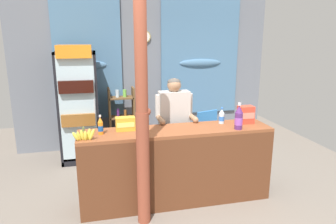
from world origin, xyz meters
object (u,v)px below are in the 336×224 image
object	(u,v)px
drink_fridge	(78,99)
soda_bottle_orange_soda	(101,126)
stall_counter	(178,161)
snack_box_choco_powder	(125,124)
soda_bottle_grape_soda	(239,118)
timber_post	(142,117)
soda_bottle_water	(222,117)
bottle_shelf_rack	(122,119)
banana_bunch	(84,135)
plastic_lawn_chair	(202,129)
shopkeeper	(174,118)
snack_box_crackers	(246,115)

from	to	relation	value
drink_fridge	soda_bottle_orange_soda	xyz separation A→B (m)	(0.34, -1.71, -0.00)
stall_counter	soda_bottle_orange_soda	size ratio (longest dim) A/B	10.27
stall_counter	snack_box_choco_powder	xyz separation A→B (m)	(-0.63, 0.20, 0.48)
soda_bottle_grape_soda	timber_post	bearing A→B (deg)	-170.18
soda_bottle_orange_soda	snack_box_choco_powder	size ratio (longest dim) A/B	1.01
soda_bottle_orange_soda	drink_fridge	bearing A→B (deg)	101.11
soda_bottle_water	snack_box_choco_powder	size ratio (longest dim) A/B	0.93
bottle_shelf_rack	soda_bottle_orange_soda	world-z (taller)	soda_bottle_orange_soda
banana_bunch	plastic_lawn_chair	bearing A→B (deg)	38.82
shopkeeper	soda_bottle_water	world-z (taller)	shopkeeper
soda_bottle_water	snack_box_crackers	distance (m)	0.33
stall_counter	drink_fridge	xyz separation A→B (m)	(-1.27, 1.82, 0.50)
shopkeeper	snack_box_crackers	world-z (taller)	shopkeeper
bottle_shelf_rack	banana_bunch	distance (m)	2.25
drink_fridge	soda_bottle_orange_soda	world-z (taller)	drink_fridge
drink_fridge	bottle_shelf_rack	xyz separation A→B (m)	(0.74, 0.24, -0.45)
snack_box_crackers	snack_box_choco_powder	bearing A→B (deg)	178.70
shopkeeper	stall_counter	bearing A→B (deg)	-99.22
shopkeeper	soda_bottle_grape_soda	distance (m)	0.95
stall_counter	soda_bottle_water	bearing A→B (deg)	18.78
soda_bottle_grape_soda	snack_box_choco_powder	distance (m)	1.41
stall_counter	bottle_shelf_rack	distance (m)	2.13
timber_post	soda_bottle_water	size ratio (longest dim) A/B	12.00
snack_box_crackers	snack_box_choco_powder	distance (m)	1.60
timber_post	shopkeeper	bearing A→B (deg)	56.60
soda_bottle_orange_soda	plastic_lawn_chair	bearing A→B (deg)	38.22
plastic_lawn_chair	snack_box_crackers	xyz separation A→B (m)	(0.11, -1.36, 0.60)
soda_bottle_grape_soda	bottle_shelf_rack	bearing A→B (deg)	121.12
timber_post	drink_fridge	size ratio (longest dim) A/B	1.33
shopkeeper	soda_bottle_grape_soda	bearing A→B (deg)	-45.45
soda_bottle_water	snack_box_choco_powder	world-z (taller)	soda_bottle_water
soda_bottle_water	shopkeeper	bearing A→B (deg)	146.01
shopkeeper	snack_box_choco_powder	size ratio (longest dim) A/B	6.60
soda_bottle_grape_soda	snack_box_choco_powder	world-z (taller)	soda_bottle_grape_soda
drink_fridge	timber_post	bearing A→B (deg)	-69.70
soda_bottle_grape_soda	soda_bottle_orange_soda	size ratio (longest dim) A/B	1.43
timber_post	soda_bottle_orange_soda	size ratio (longest dim) A/B	11.15
soda_bottle_grape_soda	snack_box_crackers	distance (m)	0.32
stall_counter	shopkeeper	world-z (taller)	shopkeeper
drink_fridge	soda_bottle_grape_soda	bearing A→B (deg)	-43.02
shopkeeper	snack_box_crackers	distance (m)	0.99
soda_bottle_orange_soda	shopkeeper	bearing A→B (deg)	25.54
drink_fridge	soda_bottle_orange_soda	distance (m)	1.74
bottle_shelf_rack	plastic_lawn_chair	size ratio (longest dim) A/B	1.41
timber_post	soda_bottle_grape_soda	bearing A→B (deg)	9.82
bottle_shelf_rack	shopkeeper	bearing A→B (deg)	-66.80
stall_counter	plastic_lawn_chair	world-z (taller)	stall_counter
stall_counter	snack_box_crackers	world-z (taller)	snack_box_crackers
stall_counter	banana_bunch	distance (m)	1.21
timber_post	soda_bottle_orange_soda	bearing A→B (deg)	138.20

